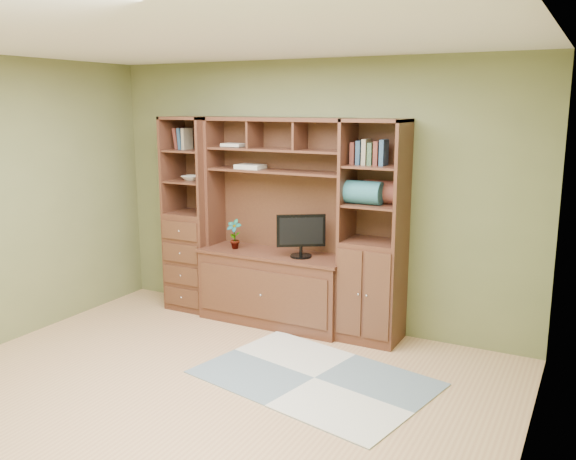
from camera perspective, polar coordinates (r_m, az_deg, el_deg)
The scene contains 11 objects.
room at distance 4.34m, azimuth -9.13°, elevation -0.08°, with size 4.60×4.10×2.64m.
center_hutch at distance 5.98m, azimuth -1.41°, elevation 0.62°, with size 1.54×0.53×2.05m, color #4C281A.
left_tower at distance 6.55m, azimuth -8.92°, elevation 1.45°, with size 0.50×0.45×2.05m, color #4C281A.
right_tower at distance 5.61m, azimuth 7.99°, elevation -0.25°, with size 0.55×0.45×2.05m, color #4C281A.
rug at distance 5.06m, azimuth 2.48°, elevation -13.69°, with size 1.80×1.20×0.01m, color #A6ACAB.
monitor at distance 5.81m, azimuth 1.23°, elevation 0.20°, with size 0.47×0.21×0.57m, color black.
orchid at distance 6.20m, azimuth -5.05°, elevation -0.39°, with size 0.16×0.11×0.30m, color #A64C38.
magazines at distance 6.13m, azimuth -3.54°, elevation 5.95°, with size 0.27×0.20×0.04m, color beige.
bowl at distance 6.49m, azimuth -9.01°, elevation 4.83°, with size 0.20×0.20×0.05m, color white.
blanket_teal at distance 5.53m, azimuth 6.94°, elevation 3.51°, with size 0.36×0.21×0.21m, color #29616B.
blanket_red at distance 5.60m, azimuth 8.97°, elevation 3.54°, with size 0.37×0.21×0.21m, color brown.
Camera 1 is at (2.55, -3.40, 2.18)m, focal length 38.00 mm.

